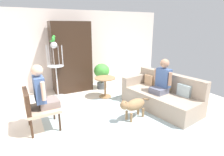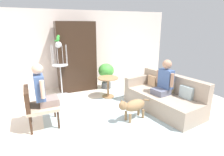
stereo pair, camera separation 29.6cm
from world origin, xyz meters
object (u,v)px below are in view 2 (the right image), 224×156
at_px(couch, 163,97).
at_px(potted_plant, 106,73).
at_px(person_on_couch, 165,80).
at_px(armoire_cabinet, 76,57).
at_px(dog, 133,106).
at_px(round_end_table, 108,84).
at_px(armchair, 36,104).
at_px(bird_cage_stand, 60,66).
at_px(parrot, 58,38).
at_px(person_on_armchair, 42,89).

relative_size(couch, potted_plant, 2.49).
xyz_separation_m(person_on_couch, armoire_cabinet, (-1.61, 2.33, 0.31)).
xyz_separation_m(couch, dog, (-0.98, -0.22, 0.03)).
relative_size(round_end_table, potted_plant, 0.71).
bearing_deg(couch, person_on_couch, -125.63).
xyz_separation_m(round_end_table, armoire_cabinet, (-0.66, 1.04, 0.68)).
bearing_deg(armchair, potted_plant, 38.20).
bearing_deg(dog, armchair, 165.17).
xyz_separation_m(round_end_table, potted_plant, (0.23, 0.76, 0.14)).
bearing_deg(person_on_couch, couch, 54.37).
height_order(round_end_table, bird_cage_stand, bird_cage_stand).
relative_size(dog, bird_cage_stand, 0.53).
relative_size(armchair, parrot, 4.82).
xyz_separation_m(potted_plant, armoire_cabinet, (-0.90, 0.28, 0.54)).
distance_m(armchair, bird_cage_stand, 1.79).
bearing_deg(parrot, potted_plant, 4.47).
relative_size(person_on_couch, potted_plant, 1.00).
bearing_deg(person_on_couch, potted_plant, 109.28).
distance_m(round_end_table, potted_plant, 0.81).
xyz_separation_m(dog, armoire_cabinet, (-0.67, 2.51, 0.74)).
bearing_deg(dog, armoire_cabinet, 104.91).
bearing_deg(armchair, couch, -5.67).
distance_m(parrot, potted_plant, 1.86).
bearing_deg(person_on_couch, armoire_cabinet, 124.76).
distance_m(bird_cage_stand, armoire_cabinet, 0.71).
height_order(bird_cage_stand, potted_plant, bird_cage_stand).
bearing_deg(parrot, person_on_armchair, -109.67).
bearing_deg(couch, bird_cage_stand, 139.48).
xyz_separation_m(person_on_couch, parrot, (-2.18, 1.93, 0.92)).
xyz_separation_m(dog, bird_cage_stand, (-1.23, 2.11, 0.56)).
distance_m(dog, potted_plant, 2.25).
height_order(person_on_couch, potted_plant, person_on_couch).
bearing_deg(armoire_cabinet, person_on_armchair, -119.64).
bearing_deg(person_on_armchair, round_end_table, 27.82).
distance_m(armchair, round_end_table, 2.16).
relative_size(bird_cage_stand, armoire_cabinet, 0.75).
distance_m(couch, armchair, 2.94).
bearing_deg(person_on_couch, bird_cage_stand, 138.42).
bearing_deg(person_on_couch, dog, -169.24).
xyz_separation_m(couch, potted_plant, (-0.75, 2.00, 0.23)).
xyz_separation_m(couch, bird_cage_stand, (-2.21, 1.89, 0.60)).
height_order(armchair, round_end_table, armchair).
bearing_deg(armoire_cabinet, armchair, -122.62).
distance_m(round_end_table, parrot, 1.89).
xyz_separation_m(armchair, parrot, (0.71, 1.60, 1.18)).
bearing_deg(potted_plant, armchair, -141.80).
bearing_deg(dog, person_on_armchair, 163.90).
relative_size(dog, potted_plant, 1.02).
xyz_separation_m(person_on_armchair, armoire_cabinet, (1.13, 1.99, 0.27)).
height_order(dog, armoire_cabinet, armoire_cabinet).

